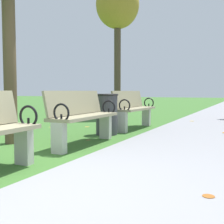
{
  "coord_description": "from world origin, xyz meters",
  "views": [
    {
      "loc": [
        2.0,
        -1.98,
        0.89
      ],
      "look_at": [
        -0.05,
        2.36,
        0.55
      ],
      "focal_mm": 46.92,
      "sensor_mm": 36.0,
      "label": 1
    }
  ],
  "objects_px": {
    "park_bench_2": "(83,116)",
    "tree_3": "(117,8)",
    "trash_bin": "(107,114)",
    "park_bench_3": "(133,108)"
  },
  "relations": [
    {
      "from": "park_bench_2",
      "to": "park_bench_3",
      "type": "bearing_deg",
      "value": 90.0
    },
    {
      "from": "park_bench_2",
      "to": "trash_bin",
      "type": "height_order",
      "value": "park_bench_2"
    },
    {
      "from": "park_bench_2",
      "to": "trash_bin",
      "type": "bearing_deg",
      "value": 97.01
    },
    {
      "from": "park_bench_2",
      "to": "tree_3",
      "type": "relative_size",
      "value": 0.35
    },
    {
      "from": "trash_bin",
      "to": "park_bench_2",
      "type": "bearing_deg",
      "value": -82.99
    },
    {
      "from": "park_bench_2",
      "to": "tree_3",
      "type": "xyz_separation_m",
      "value": [
        -1.57,
        4.9,
        3.17
      ]
    },
    {
      "from": "park_bench_2",
      "to": "park_bench_3",
      "type": "xyz_separation_m",
      "value": [
        0.0,
        2.34,
        0.0
      ]
    },
    {
      "from": "park_bench_2",
      "to": "tree_3",
      "type": "bearing_deg",
      "value": 107.82
    },
    {
      "from": "park_bench_3",
      "to": "trash_bin",
      "type": "distance_m",
      "value": 1.15
    },
    {
      "from": "park_bench_2",
      "to": "trash_bin",
      "type": "relative_size",
      "value": 1.91
    }
  ]
}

